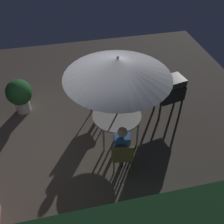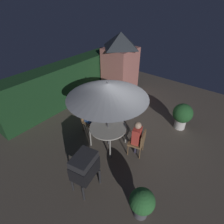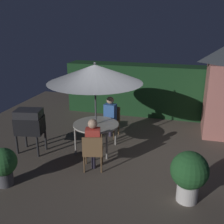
{
  "view_description": "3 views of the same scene",
  "coord_description": "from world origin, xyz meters",
  "views": [
    {
      "loc": [
        0.25,
        4.88,
        5.19
      ],
      "look_at": [
        -0.8,
        0.24,
        0.97
      ],
      "focal_mm": 42.5,
      "sensor_mm": 36.0,
      "label": 1
    },
    {
      "loc": [
        -4.44,
        -2.81,
        4.54
      ],
      "look_at": [
        -0.64,
        0.22,
        1.17
      ],
      "focal_mm": 28.83,
      "sensor_mm": 36.0,
      "label": 2
    },
    {
      "loc": [
        1.29,
        -6.18,
        3.4
      ],
      "look_at": [
        -0.45,
        -0.01,
        1.19
      ],
      "focal_mm": 43.0,
      "sensor_mm": 36.0,
      "label": 3
    }
  ],
  "objects": [
    {
      "name": "ground_plane",
      "position": [
        0.0,
        0.0,
        0.0
      ],
      "size": [
        11.0,
        11.0,
        0.0
      ],
      "primitive_type": "plane",
      "color": "brown"
    },
    {
      "name": "hedge_backdrop",
      "position": [
        0.0,
        3.5,
        0.93
      ],
      "size": [
        6.15,
        0.88,
        1.86
      ],
      "color": "#193D1E",
      "rests_on": "ground"
    },
    {
      "name": "garden_shed",
      "position": [
        2.6,
        2.29,
        1.49
      ],
      "size": [
        1.51,
        1.46,
        2.92
      ],
      "color": "#B26B60",
      "rests_on": "ground"
    },
    {
      "name": "patio_table",
      "position": [
        -0.94,
        0.14,
        0.7
      ],
      "size": [
        1.23,
        1.23,
        0.76
      ],
      "color": "#B2ADA3",
      "rests_on": "ground"
    },
    {
      "name": "patio_umbrella",
      "position": [
        -0.94,
        0.14,
        2.12
      ],
      "size": [
        2.44,
        2.44,
        2.41
      ],
      "color": "#4C4C51",
      "rests_on": "ground"
    },
    {
      "name": "bbq_grill",
      "position": [
        -2.59,
        -0.45,
        0.85
      ],
      "size": [
        0.79,
        0.63,
        1.2
      ],
      "color": "black",
      "rests_on": "ground"
    },
    {
      "name": "chair_near_shed",
      "position": [
        -0.67,
        -0.89,
        0.52
      ],
      "size": [
        0.56,
        0.57,
        0.9
      ],
      "color": "olive",
      "rests_on": "ground"
    },
    {
      "name": "chair_far_side",
      "position": [
        -0.82,
        1.2,
        0.52
      ],
      "size": [
        0.51,
        0.52,
        0.9
      ],
      "color": "olive",
      "rests_on": "ground"
    },
    {
      "name": "potted_plant_by_shed",
      "position": [
        1.5,
        -1.46,
        0.61
      ],
      "size": [
        0.73,
        0.73,
        1.05
      ],
      "color": "silver",
      "rests_on": "ground"
    },
    {
      "name": "potted_plant_by_grill",
      "position": [
        -2.3,
        -1.98,
        0.5
      ],
      "size": [
        0.6,
        0.6,
        0.86
      ],
      "color": "#4C4C51",
      "rests_on": "ground"
    },
    {
      "name": "person_in_red",
      "position": [
        -0.69,
        -0.81,
        0.78
      ],
      "size": [
        0.39,
        0.32,
        1.26
      ],
      "color": "#CC3D33",
      "rests_on": "ground"
    },
    {
      "name": "person_in_blue",
      "position": [
        -0.83,
        1.12,
        0.78
      ],
      "size": [
        0.37,
        0.28,
        1.26
      ],
      "color": "#3866B2",
      "rests_on": "ground"
    }
  ]
}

